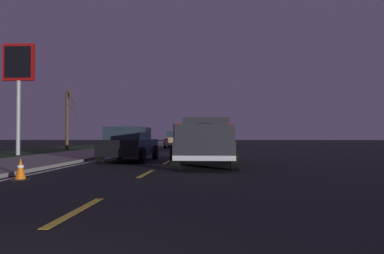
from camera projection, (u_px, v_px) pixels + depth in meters
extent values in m
plane|color=black|center=(187.00, 151.00, 29.24)|extent=(144.00, 144.00, 0.00)
cube|color=gray|center=(111.00, 150.00, 29.59)|extent=(108.00, 4.00, 0.12)
cube|color=#1E3819|center=(46.00, 151.00, 29.90)|extent=(108.00, 6.00, 0.01)
cube|color=yellow|center=(77.00, 211.00, 6.13)|extent=(2.40, 0.14, 0.01)
cube|color=yellow|center=(146.00, 174.00, 12.13)|extent=(2.40, 0.14, 0.01)
cube|color=yellow|center=(168.00, 162.00, 17.47)|extent=(2.40, 0.14, 0.01)
cube|color=yellow|center=(179.00, 156.00, 22.55)|extent=(2.40, 0.14, 0.01)
cube|color=yellow|center=(186.00, 152.00, 28.16)|extent=(2.40, 0.14, 0.01)
cube|color=yellow|center=(192.00, 149.00, 34.47)|extent=(2.40, 0.14, 0.01)
cube|color=yellow|center=(195.00, 147.00, 39.80)|extent=(2.40, 0.14, 0.01)
cube|color=yellow|center=(198.00, 145.00, 46.20)|extent=(2.40, 0.14, 0.01)
cube|color=yellow|center=(200.00, 144.00, 52.25)|extent=(2.40, 0.14, 0.01)
cube|color=yellow|center=(202.00, 143.00, 57.91)|extent=(2.40, 0.14, 0.01)
cube|color=yellow|center=(203.00, 142.00, 64.66)|extent=(2.40, 0.14, 0.01)
cube|color=yellow|center=(204.00, 142.00, 69.77)|extent=(2.40, 0.14, 0.01)
cube|color=yellow|center=(205.00, 141.00, 75.52)|extent=(2.40, 0.14, 0.01)
cube|color=yellow|center=(206.00, 141.00, 80.56)|extent=(2.40, 0.14, 0.01)
cube|color=silver|center=(142.00, 151.00, 29.45)|extent=(108.00, 0.14, 0.01)
cube|color=#232328|center=(206.00, 148.00, 15.17)|extent=(5.41, 2.03, 0.60)
cube|color=#232328|center=(207.00, 129.00, 16.37)|extent=(2.17, 1.85, 0.90)
cube|color=#1E2833|center=(206.00, 128.00, 15.32)|extent=(0.05, 1.44, 0.50)
cube|color=#232328|center=(179.00, 133.00, 14.16)|extent=(3.02, 0.10, 0.56)
cube|color=#232328|center=(232.00, 133.00, 14.05)|extent=(3.02, 0.10, 0.56)
cube|color=#232328|center=(204.00, 133.00, 12.53)|extent=(0.09, 1.88, 0.56)
cube|color=silver|center=(204.00, 158.00, 12.51)|extent=(0.13, 2.00, 0.16)
cube|color=red|center=(179.00, 126.00, 12.59)|extent=(0.06, 0.14, 0.20)
cube|color=red|center=(230.00, 126.00, 12.49)|extent=(0.06, 0.14, 0.20)
ellipsoid|color=#193823|center=(205.00, 132.00, 14.10)|extent=(2.60, 1.53, 0.64)
sphere|color=silver|center=(196.00, 136.00, 14.62)|extent=(0.40, 0.40, 0.40)
sphere|color=beige|center=(214.00, 137.00, 13.48)|extent=(0.34, 0.34, 0.34)
cylinder|color=black|center=(184.00, 153.00, 17.00)|extent=(0.84, 0.28, 0.84)
cylinder|color=black|center=(230.00, 153.00, 16.89)|extent=(0.84, 0.28, 0.84)
cylinder|color=black|center=(175.00, 158.00, 13.44)|extent=(0.84, 0.28, 0.84)
cylinder|color=black|center=(235.00, 158.00, 13.33)|extent=(0.84, 0.28, 0.84)
cube|color=#14592D|center=(212.00, 141.00, 40.67)|extent=(4.43, 1.88, 0.70)
cube|color=#1E2833|center=(212.00, 134.00, 40.43)|extent=(2.49, 1.63, 0.56)
cylinder|color=black|center=(204.00, 143.00, 42.19)|extent=(0.68, 0.22, 0.68)
cylinder|color=black|center=(221.00, 143.00, 42.11)|extent=(0.68, 0.22, 0.68)
cylinder|color=black|center=(203.00, 144.00, 39.20)|extent=(0.68, 0.22, 0.68)
cylinder|color=black|center=(221.00, 144.00, 39.13)|extent=(0.68, 0.22, 0.68)
cube|color=red|center=(212.00, 140.00, 38.52)|extent=(0.11, 1.51, 0.10)
cube|color=navy|center=(209.00, 143.00, 27.93)|extent=(4.40, 1.81, 0.70)
cube|color=#1E2833|center=(209.00, 134.00, 27.69)|extent=(2.47, 1.59, 0.56)
cylinder|color=black|center=(197.00, 147.00, 29.47)|extent=(0.68, 0.22, 0.68)
cylinder|color=black|center=(222.00, 147.00, 29.36)|extent=(0.68, 0.22, 0.68)
cylinder|color=black|center=(195.00, 148.00, 26.49)|extent=(0.68, 0.22, 0.68)
cylinder|color=black|center=(222.00, 148.00, 26.37)|extent=(0.68, 0.22, 0.68)
cube|color=red|center=(208.00, 143.00, 25.79)|extent=(0.08, 1.51, 0.10)
cube|color=#9E845B|center=(177.00, 141.00, 36.96)|extent=(4.40, 1.81, 0.70)
cube|color=#1E2833|center=(176.00, 134.00, 36.73)|extent=(2.47, 1.59, 0.56)
cylinder|color=black|center=(169.00, 144.00, 38.51)|extent=(0.68, 0.22, 0.68)
cylinder|color=black|center=(188.00, 144.00, 38.39)|extent=(0.68, 0.22, 0.68)
cylinder|color=black|center=(165.00, 145.00, 35.52)|extent=(0.68, 0.22, 0.68)
cylinder|color=black|center=(185.00, 145.00, 35.41)|extent=(0.68, 0.22, 0.68)
cube|color=red|center=(174.00, 141.00, 34.82)|extent=(0.08, 1.51, 0.10)
cube|color=black|center=(130.00, 147.00, 18.09)|extent=(4.45, 1.93, 0.70)
cube|color=#1E2833|center=(128.00, 133.00, 17.85)|extent=(2.51, 1.65, 0.56)
cylinder|color=black|center=(119.00, 152.00, 19.66)|extent=(0.68, 0.22, 0.68)
cylinder|color=black|center=(155.00, 152.00, 19.49)|extent=(0.68, 0.22, 0.68)
cylinder|color=black|center=(100.00, 155.00, 16.68)|extent=(0.68, 0.22, 0.68)
cylinder|color=black|center=(142.00, 155.00, 16.51)|extent=(0.68, 0.22, 0.68)
cube|color=red|center=(116.00, 148.00, 15.95)|extent=(0.12, 1.51, 0.10)
cylinder|color=#99999E|center=(18.00, 99.00, 23.53)|extent=(0.24, 0.24, 6.61)
cube|color=maroon|center=(19.00, 62.00, 23.58)|extent=(0.24, 1.90, 2.20)
cube|color=black|center=(18.00, 62.00, 23.45)|extent=(0.04, 1.60, 1.87)
cylinder|color=#423323|center=(67.00, 121.00, 32.53)|extent=(0.28, 0.28, 4.70)
cylinder|color=#423323|center=(71.00, 97.00, 32.10)|extent=(0.90, 1.05, 1.37)
cylinder|color=#423323|center=(72.00, 108.00, 32.39)|extent=(0.32, 0.99, 0.92)
cylinder|color=#423323|center=(70.00, 92.00, 32.40)|extent=(0.41, 0.65, 1.20)
cube|color=black|center=(20.00, 180.00, 10.39)|extent=(0.36, 0.36, 0.03)
cone|color=orange|center=(21.00, 168.00, 10.40)|extent=(0.28, 0.28, 0.55)
cylinder|color=white|center=(21.00, 166.00, 10.40)|extent=(0.17, 0.17, 0.06)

